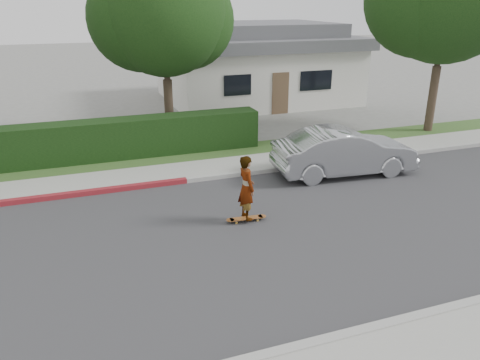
{
  "coord_description": "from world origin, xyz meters",
  "views": [
    {
      "loc": [
        -2.06,
        -9.65,
        5.49
      ],
      "look_at": [
        1.84,
        1.3,
        1.0
      ],
      "focal_mm": 35.0,
      "sensor_mm": 36.0,
      "label": 1
    }
  ],
  "objects": [
    {
      "name": "planting_strip",
      "position": [
        0.0,
        6.6,
        0.05
      ],
      "size": [
        60.0,
        1.6,
        0.1
      ],
      "primitive_type": "cube",
      "color": "#2D4C1E",
      "rests_on": "ground"
    },
    {
      "name": "car_silver",
      "position": [
        6.17,
        3.14,
        0.78
      ],
      "size": [
        4.84,
        2.04,
        1.56
      ],
      "primitive_type": "imported",
      "rotation": [
        0.0,
        0.0,
        1.49
      ],
      "color": "#AEB1B5",
      "rests_on": "ground"
    },
    {
      "name": "skateboard",
      "position": [
        1.84,
        0.8,
        0.1
      ],
      "size": [
        1.1,
        0.3,
        0.1
      ],
      "rotation": [
        0.0,
        0.0,
        -0.08
      ],
      "color": "#AF8030",
      "rests_on": "ground"
    },
    {
      "name": "ground",
      "position": [
        0.0,
        0.0,
        0.0
      ],
      "size": [
        120.0,
        120.0,
        0.0
      ],
      "primitive_type": "plane",
      "color": "slate",
      "rests_on": "ground"
    },
    {
      "name": "skateboarder",
      "position": [
        1.84,
        0.8,
        0.97
      ],
      "size": [
        0.46,
        0.66,
        1.72
      ],
      "primitive_type": "imported",
      "rotation": [
        0.0,
        0.0,
        1.64
      ],
      "color": "white",
      "rests_on": "skateboard"
    },
    {
      "name": "road",
      "position": [
        0.0,
        0.0,
        0.01
      ],
      "size": [
        60.0,
        8.0,
        0.01
      ],
      "primitive_type": "cube",
      "color": "#2D2D30",
      "rests_on": "ground"
    },
    {
      "name": "sidewalk_far",
      "position": [
        0.0,
        5.0,
        0.06
      ],
      "size": [
        60.0,
        1.6,
        0.12
      ],
      "primitive_type": "cube",
      "color": "gray",
      "rests_on": "ground"
    },
    {
      "name": "tree_center",
      "position": [
        1.49,
        9.19,
        4.9
      ],
      "size": [
        5.66,
        4.84,
        7.44
      ],
      "color": "#33261C",
      "rests_on": "ground"
    },
    {
      "name": "house",
      "position": [
        8.0,
        16.0,
        2.1
      ],
      "size": [
        10.6,
        8.6,
        4.3
      ],
      "color": "beige",
      "rests_on": "ground"
    },
    {
      "name": "curb_far",
      "position": [
        0.0,
        4.1,
        0.07
      ],
      "size": [
        60.0,
        0.2,
        0.15
      ],
      "primitive_type": "cube",
      "color": "#9E9E99",
      "rests_on": "ground"
    },
    {
      "name": "hedge",
      "position": [
        -3.0,
        7.2,
        0.75
      ],
      "size": [
        15.0,
        1.0,
        1.5
      ],
      "primitive_type": "cube",
      "color": "black",
      "rests_on": "ground"
    }
  ]
}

